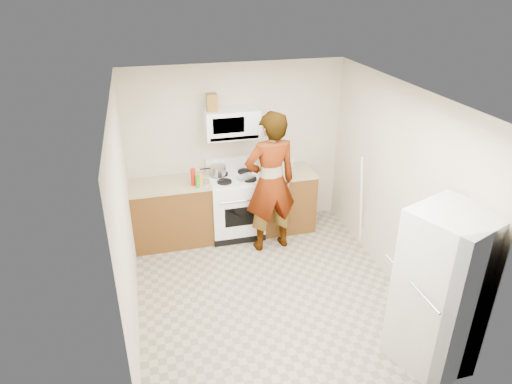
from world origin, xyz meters
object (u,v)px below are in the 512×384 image
object	(u,v)px
saucepan	(218,170)
fridge	(442,291)
person	(271,183)
kettle	(286,163)
gas_range	(235,204)
microwave	(232,123)

from	to	relation	value
saucepan	fridge	bearing A→B (deg)	-61.76
person	kettle	xyz separation A→B (m)	(0.41, 0.59, 0.01)
person	kettle	world-z (taller)	person
person	gas_range	bearing A→B (deg)	-57.56
person	saucepan	distance (m)	0.86
microwave	fridge	world-z (taller)	microwave
gas_range	kettle	distance (m)	0.97
microwave	fridge	xyz separation A→B (m)	(1.41, -3.07, -0.85)
microwave	fridge	size ratio (longest dim) A/B	0.45
kettle	saucepan	bearing A→B (deg)	-160.63
person	saucepan	world-z (taller)	person
fridge	gas_range	bearing A→B (deg)	94.24
microwave	kettle	xyz separation A→B (m)	(0.80, -0.03, -0.68)
microwave	kettle	distance (m)	1.05
fridge	kettle	world-z (taller)	fridge
saucepan	microwave	bearing A→B (deg)	5.26
gas_range	saucepan	distance (m)	0.59
fridge	saucepan	world-z (taller)	fridge
microwave	saucepan	xyz separation A→B (m)	(-0.23, -0.02, -0.68)
gas_range	microwave	distance (m)	1.22
microwave	person	bearing A→B (deg)	-57.53
gas_range	person	size ratio (longest dim) A/B	0.56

